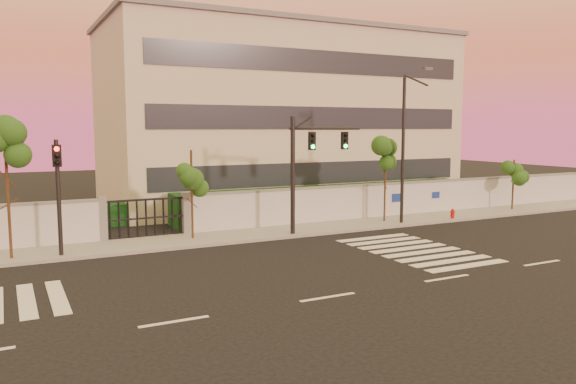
# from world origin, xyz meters

# --- Properties ---
(ground) EXTENTS (120.00, 120.00, 0.00)m
(ground) POSITION_xyz_m (0.00, 0.00, 0.00)
(ground) COLOR black
(ground) RESTS_ON ground
(sidewalk) EXTENTS (60.00, 3.00, 0.15)m
(sidewalk) POSITION_xyz_m (0.00, 10.50, 0.07)
(sidewalk) COLOR gray
(sidewalk) RESTS_ON ground
(perimeter_wall) EXTENTS (60.00, 0.36, 2.20)m
(perimeter_wall) POSITION_xyz_m (0.10, 12.00, 1.07)
(perimeter_wall) COLOR #B6B8BE
(perimeter_wall) RESTS_ON ground
(hedge_row) EXTENTS (41.00, 4.25, 1.80)m
(hedge_row) POSITION_xyz_m (1.17, 14.74, 0.82)
(hedge_row) COLOR #103515
(hedge_row) RESTS_ON ground
(institutional_building) EXTENTS (24.40, 12.40, 12.25)m
(institutional_building) POSITION_xyz_m (9.00, 21.99, 6.16)
(institutional_building) COLOR beige
(institutional_building) RESTS_ON ground
(road_markings) EXTENTS (57.00, 7.62, 0.02)m
(road_markings) POSITION_xyz_m (-1.58, 3.76, 0.01)
(road_markings) COLOR silver
(road_markings) RESTS_ON ground
(street_tree_c) EXTENTS (1.51, 1.20, 5.61)m
(street_tree_c) POSITION_xyz_m (-8.90, 9.98, 4.12)
(street_tree_c) COLOR #382314
(street_tree_c) RESTS_ON ground
(street_tree_d) EXTENTS (1.33, 1.06, 4.35)m
(street_tree_d) POSITION_xyz_m (-1.11, 10.62, 3.20)
(street_tree_d) COLOR #382314
(street_tree_d) RESTS_ON ground
(street_tree_e) EXTENTS (1.38, 1.10, 4.91)m
(street_tree_e) POSITION_xyz_m (10.04, 10.46, 3.61)
(street_tree_e) COLOR #382314
(street_tree_e) RESTS_ON ground
(street_tree_f) EXTENTS (1.37, 1.09, 3.35)m
(street_tree_f) POSITION_xyz_m (20.18, 10.43, 2.47)
(street_tree_f) COLOR #382314
(street_tree_f) RESTS_ON ground
(traffic_signal_main) EXTENTS (3.70, 1.15, 5.93)m
(traffic_signal_main) POSITION_xyz_m (4.40, 9.42, 3.75)
(traffic_signal_main) COLOR black
(traffic_signal_main) RESTS_ON ground
(traffic_signal_secondary) EXTENTS (0.38, 0.36, 4.92)m
(traffic_signal_secondary) POSITION_xyz_m (-7.07, 9.59, 3.12)
(traffic_signal_secondary) COLOR black
(traffic_signal_secondary) RESTS_ON ground
(streetlight_east) EXTENTS (0.51, 2.04, 8.46)m
(streetlight_east) POSITION_xyz_m (10.54, 9.41, 4.57)
(streetlight_east) COLOR black
(streetlight_east) RESTS_ON ground
(fire_hydrant) EXTENTS (0.27, 0.27, 0.73)m
(fire_hydrant) POSITION_xyz_m (14.07, 9.34, 0.36)
(fire_hydrant) COLOR #B80F0C
(fire_hydrant) RESTS_ON ground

